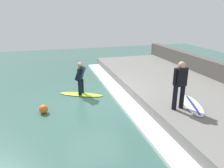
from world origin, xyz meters
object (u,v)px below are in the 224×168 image
marker_buoy (43,109)px  surfboard_waiting_near (193,105)px  surfer_riding (80,77)px  surfer_waiting_near (180,83)px  surfboard_riding (81,94)px

marker_buoy → surfboard_waiting_near: bearing=-20.7°
surfer_riding → surfer_waiting_near: bearing=-50.8°
surfboard_riding → marker_buoy: marker_buoy is taller
surfer_riding → surfboard_riding: bearing=0.0°
surfboard_riding → surfer_waiting_near: size_ratio=1.22×
marker_buoy → surfer_waiting_near: bearing=-23.8°
surfboard_riding → marker_buoy: (-1.67, -1.49, 0.14)m
surfer_riding → marker_buoy: (-1.67, -1.49, -0.72)m
surfboard_riding → surfer_waiting_near: 4.71m
surfer_waiting_near → marker_buoy: bearing=156.2°
surfer_riding → surfboard_waiting_near: 4.92m
surfboard_riding → surfboard_waiting_near: 4.93m
surfboard_riding → surfer_waiting_near: (2.84, -3.48, 1.41)m
surfboard_riding → surfer_riding: (0.00, 0.00, 0.86)m
surfer_riding → surfer_waiting_near: size_ratio=0.89×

